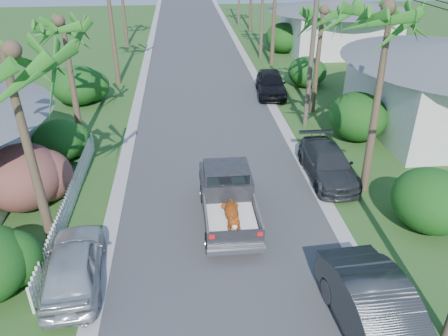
{
  "coord_description": "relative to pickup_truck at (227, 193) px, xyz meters",
  "views": [
    {
      "loc": [
        -1.35,
        -9.72,
        9.93
      ],
      "look_at": [
        0.19,
        5.78,
        1.4
      ],
      "focal_mm": 35.0,
      "sensor_mm": 36.0,
      "label": 1
    }
  ],
  "objects": [
    {
      "name": "ground",
      "position": [
        -0.18,
        -4.47,
        -1.01
      ],
      "size": [
        120.0,
        120.0,
        0.0
      ],
      "primitive_type": "plane",
      "color": "#2E5A22",
      "rests_on": "ground"
    },
    {
      "name": "shrub_r_c",
      "position": [
        7.32,
        15.53,
        0.04
      ],
      "size": [
        2.6,
        2.86,
        2.1
      ],
      "primitive_type": "ellipsoid",
      "color": "#194212",
      "rests_on": "ground"
    },
    {
      "name": "shrub_l_c",
      "position": [
        -7.58,
        5.53,
        -0.01
      ],
      "size": [
        2.4,
        2.64,
        2.0
      ],
      "primitive_type": "ellipsoid",
      "color": "#194212",
      "rests_on": "ground"
    },
    {
      "name": "shrub_r_b",
      "position": [
        7.62,
        6.53,
        0.24
      ],
      "size": [
        3.0,
        3.3,
        2.5
      ],
      "primitive_type": "ellipsoid",
      "color": "#194212",
      "rests_on": "ground"
    },
    {
      "name": "parked_car_rm",
      "position": [
        4.82,
        2.53,
        -0.33
      ],
      "size": [
        1.94,
        4.72,
        1.36
      ],
      "primitive_type": "imported",
      "rotation": [
        0.0,
        0.0,
        -0.01
      ],
      "color": "#2D3032",
      "rests_on": "ground"
    },
    {
      "name": "palm_r_b",
      "position": [
        6.42,
        10.53,
        4.94
      ],
      "size": [
        4.4,
        4.4,
        7.2
      ],
      "color": "brown",
      "rests_on": "ground"
    },
    {
      "name": "palm_l_a",
      "position": [
        -6.38,
        -1.47,
        5.92
      ],
      "size": [
        4.4,
        4.4,
        8.2
      ],
      "color": "brown",
      "rests_on": "ground"
    },
    {
      "name": "shrub_r_a",
      "position": [
        7.42,
        -1.47,
        0.14
      ],
      "size": [
        2.8,
        3.08,
        2.3
      ],
      "primitive_type": "ellipsoid",
      "color": "#194212",
      "rests_on": "ground"
    },
    {
      "name": "parked_car_rf",
      "position": [
        4.45,
        13.95,
        -0.23
      ],
      "size": [
        2.32,
        4.77,
        1.57
      ],
      "primitive_type": "imported",
      "rotation": [
        0.0,
        0.0,
        -0.1
      ],
      "color": "black",
      "rests_on": "ground"
    },
    {
      "name": "house_right_near",
      "position": [
        12.82,
        7.53,
        1.21
      ],
      "size": [
        8.0,
        9.0,
        4.8
      ],
      "color": "silver",
      "rests_on": "ground"
    },
    {
      "name": "utility_pole_b",
      "position": [
        5.42,
        8.53,
        3.59
      ],
      "size": [
        1.6,
        0.26,
        9.0
      ],
      "color": "brown",
      "rests_on": "ground"
    },
    {
      "name": "palm_r_a",
      "position": [
        6.12,
        1.53,
        6.41
      ],
      "size": [
        4.4,
        4.4,
        8.7
      ],
      "color": "brown",
      "rests_on": "ground"
    },
    {
      "name": "utility_pole_c",
      "position": [
        5.42,
        23.53,
        3.59
      ],
      "size": [
        1.6,
        0.26,
        9.0
      ],
      "color": "brown",
      "rests_on": "ground"
    },
    {
      "name": "pickup_truck",
      "position": [
        0.0,
        0.0,
        0.0
      ],
      "size": [
        1.98,
        5.12,
        2.06
      ],
      "color": "black",
      "rests_on": "ground"
    },
    {
      "name": "shrub_l_b",
      "position": [
        -7.98,
        1.53,
        0.29
      ],
      "size": [
        3.0,
        3.3,
        2.6
      ],
      "primitive_type": "ellipsoid",
      "color": "#BA1A4B",
      "rests_on": "ground"
    },
    {
      "name": "road",
      "position": [
        -0.18,
        20.53,
        -1.0
      ],
      "size": [
        8.0,
        100.0,
        0.02
      ],
      "primitive_type": "cube",
      "color": "#38383A",
      "rests_on": "ground"
    },
    {
      "name": "parked_car_ln",
      "position": [
        -5.18,
        -3.27,
        -0.28
      ],
      "size": [
        2.12,
        4.44,
        1.47
      ],
      "primitive_type": "imported",
      "rotation": [
        0.0,
        0.0,
        3.23
      ],
      "color": "silver",
      "rests_on": "ground"
    },
    {
      "name": "palm_l_b",
      "position": [
        -6.98,
        7.53,
        5.14
      ],
      "size": [
        4.4,
        4.4,
        7.4
      ],
      "color": "brown",
      "rests_on": "ground"
    },
    {
      "name": "picket_fence",
      "position": [
        -6.18,
        1.03,
        -0.51
      ],
      "size": [
        0.1,
        11.0,
        1.0
      ],
      "primitive_type": "cube",
      "color": "white",
      "rests_on": "ground"
    },
    {
      "name": "parked_car_rn",
      "position": [
        3.42,
        -6.36,
        -0.17
      ],
      "size": [
        2.13,
        5.24,
        1.69
      ],
      "primitive_type": "imported",
      "rotation": [
        0.0,
        0.0,
        0.07
      ],
      "color": "#2A2D2F",
      "rests_on": "ground"
    },
    {
      "name": "shrub_l_d",
      "position": [
        -8.18,
        13.53,
        0.19
      ],
      "size": [
        3.2,
        3.52,
        2.4
      ],
      "primitive_type": "ellipsoid",
      "color": "#194212",
      "rests_on": "ground"
    },
    {
      "name": "house_right_far",
      "position": [
        12.82,
        25.53,
        1.11
      ],
      "size": [
        9.0,
        8.0,
        4.6
      ],
      "color": "silver",
      "rests_on": "ground"
    },
    {
      "name": "curb_left",
      "position": [
        -4.48,
        20.53,
        -0.98
      ],
      "size": [
        0.6,
        100.0,
        0.06
      ],
      "primitive_type": "cube",
      "color": "#A5A39E",
      "rests_on": "ground"
    },
    {
      "name": "shrub_r_d",
      "position": [
        7.82,
        25.53,
        0.29
      ],
      "size": [
        3.2,
        3.52,
        2.6
      ],
      "primitive_type": "ellipsoid",
      "color": "#194212",
      "rests_on": "ground"
    },
    {
      "name": "curb_right",
      "position": [
        4.12,
        20.53,
        -0.98
      ],
      "size": [
        0.6,
        100.0,
        0.06
      ],
      "primitive_type": "cube",
      "color": "#A5A39E",
      "rests_on": "ground"
    }
  ]
}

